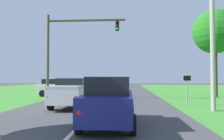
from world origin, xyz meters
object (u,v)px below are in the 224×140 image
(keep_moving_sign, at_px, (187,85))
(pickup_truck_lead, at_px, (73,92))
(utility_pole_right, at_px, (213,32))
(red_suv_near, at_px, (109,100))
(oak_tree_right, at_px, (215,32))
(crossing_suv_far, at_px, (58,87))
(traffic_light, at_px, (68,43))

(keep_moving_sign, bearing_deg, pickup_truck_lead, -169.77)
(pickup_truck_lead, distance_m, keep_moving_sign, 7.96)
(utility_pole_right, bearing_deg, pickup_truck_lead, 172.12)
(keep_moving_sign, distance_m, utility_pole_right, 4.22)
(pickup_truck_lead, bearing_deg, keep_moving_sign, 10.23)
(red_suv_near, relative_size, oak_tree_right, 0.54)
(crossing_suv_far, relative_size, utility_pole_right, 0.47)
(pickup_truck_lead, distance_m, traffic_light, 7.19)
(traffic_light, xyz_separation_m, keep_moving_sign, (9.76, -4.11, -3.69))
(keep_moving_sign, height_order, utility_pole_right, utility_pole_right)
(pickup_truck_lead, xyz_separation_m, traffic_light, (-1.94, 5.53, 4.17))
(red_suv_near, height_order, traffic_light, traffic_light)
(traffic_light, xyz_separation_m, oak_tree_right, (14.30, 2.63, 1.38))
(keep_moving_sign, distance_m, oak_tree_right, 9.58)
(traffic_light, distance_m, keep_moving_sign, 11.22)
(crossing_suv_far, height_order, utility_pole_right, utility_pole_right)
(pickup_truck_lead, bearing_deg, oak_tree_right, 33.41)
(red_suv_near, distance_m, oak_tree_right, 17.50)
(keep_moving_sign, distance_m, crossing_suv_far, 13.34)
(traffic_light, height_order, utility_pole_right, utility_pole_right)
(red_suv_near, xyz_separation_m, crossing_suv_far, (-6.52, 13.66, -0.10))
(oak_tree_right, bearing_deg, pickup_truck_lead, -146.59)
(utility_pole_right, bearing_deg, keep_moving_sign, 107.95)
(crossing_suv_far, bearing_deg, keep_moving_sign, -30.54)
(red_suv_near, height_order, utility_pole_right, utility_pole_right)
(pickup_truck_lead, distance_m, crossing_suv_far, 8.96)
(traffic_light, relative_size, oak_tree_right, 0.89)
(pickup_truck_lead, distance_m, oak_tree_right, 15.82)
(keep_moving_sign, bearing_deg, crossing_suv_far, 149.46)
(crossing_suv_far, bearing_deg, utility_pole_right, -37.29)
(red_suv_near, distance_m, crossing_suv_far, 15.14)
(red_suv_near, xyz_separation_m, oak_tree_right, (9.50, 13.63, 5.48))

